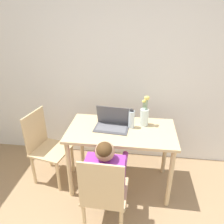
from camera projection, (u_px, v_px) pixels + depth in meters
The scene contains 8 objects.
wall_back at pixel (122, 70), 2.72m from camera, with size 6.40×0.05×2.50m.
dining_table at pixel (121, 138), 2.42m from camera, with size 1.17×0.63×0.76m.
chair_occupied at pixel (104, 194), 1.95m from camera, with size 0.41×0.41×0.88m.
chair_spare at pixel (46, 146), 2.61m from camera, with size 0.47×0.47×0.88m.
person_seated at pixel (106, 172), 2.00m from camera, with size 0.36×0.43×0.96m.
laptop at pixel (112, 123), 2.39m from camera, with size 0.39×0.26×0.23m.
flower_vase at pixel (144, 115), 2.41m from camera, with size 0.09×0.09×0.36m.
water_bottle at pixel (131, 119), 2.37m from camera, with size 0.07×0.07×0.22m.
Camera 1 is at (0.22, -0.44, 1.96)m, focal length 35.00 mm.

